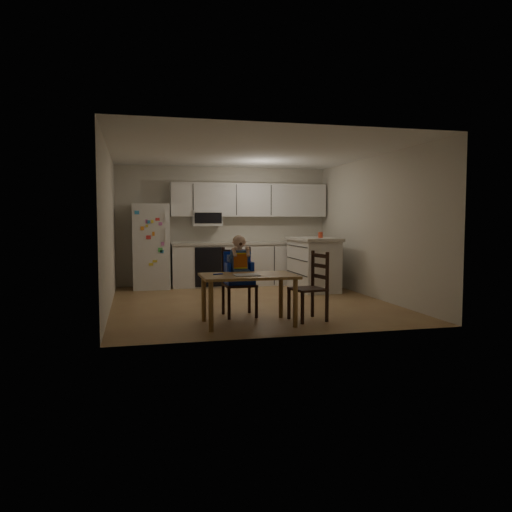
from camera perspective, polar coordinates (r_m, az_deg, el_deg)
The scene contains 10 objects.
room at distance 8.76m, azimuth -1.41°, elevation 3.28°, with size 4.52×5.01×2.51m.
refrigerator at distance 10.24m, azimuth -11.93°, elevation 1.09°, with size 0.72×0.70×1.70m, color silver.
kitchen_run at distance 10.59m, azimuth -0.78°, elevation 1.43°, with size 3.37×0.62×2.15m.
kitchen_island at distance 9.90m, azimuth 6.54°, elevation -0.86°, with size 0.74×1.40×1.04m.
red_cup at distance 9.71m, azimuth 7.38°, elevation 2.40°, with size 0.09×0.09×0.11m, color #D14125.
dining_table at distance 6.59m, azimuth -0.89°, elevation -2.91°, with size 1.24×0.80×0.66m.
napkin at distance 6.49m, azimuth -1.10°, elevation -2.18°, with size 0.32×0.28×0.01m, color #ABAAAF.
toddler_spoon at distance 6.59m, azimuth -4.44°, elevation -2.07°, with size 0.02×0.02×0.12m, color #0F2DB9.
chair_booster at distance 7.18m, azimuth -2.00°, elevation -1.30°, with size 0.45×0.45×1.16m.
chair_side at distance 6.93m, azimuth 6.62°, elevation -2.91°, with size 0.49×0.49×0.95m.
Camera 1 is at (-1.86, -8.08, 1.39)m, focal length 35.00 mm.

